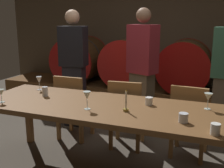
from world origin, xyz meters
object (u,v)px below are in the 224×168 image
Objects in this scene: wine_barrel_far_left at (80,60)px; wine_glass_center_left at (39,80)px; dining_table at (106,112)px; wine_glass_far_left at (1,93)px; guest_center at (142,71)px; wine_barrel_center_left at (128,62)px; wine_barrel_center_right at (185,66)px; guest_left at (74,68)px; chair_right at (189,118)px; cup_far_right at (215,129)px; chair_center at (126,111)px; cup_center_right at (183,118)px; wine_glass_center_right at (87,96)px; candle_center at (126,105)px; wine_glass_far_right at (208,97)px; cup_far_left at (45,91)px; chair_left at (73,104)px; cup_center_left at (149,101)px.

wine_barrel_far_left is 2.15m from wine_glass_center_left.
wine_glass_far_left reaches higher than dining_table.
wine_barrel_center_left is at bearing -41.88° from guest_center.
wine_barrel_center_right is 1.91m from guest_left.
chair_right reaches higher than cup_far_right.
chair_center and chair_right have the same top height.
dining_table is at bearing 110.08° from guest_center.
guest_center is 1.59m from cup_center_right.
cup_far_right is (1.01, -0.36, 0.11)m from dining_table.
wine_glass_center_right is at bearing 116.21° from guest_left.
wine_glass_far_right is (0.70, 0.33, 0.06)m from candle_center.
wine_glass_far_right reaches higher than cup_far_left.
wine_glass_far_right is at bearing 117.67° from chair_right.
chair_left is 0.68m from cup_far_left.
chair_right is 0.70m from cup_center_left.
candle_center is at bearing -17.34° from wine_glass_center_left.
wine_glass_far_left is 1.58× the size of cup_far_right.
wine_barrel_far_left is 2.80m from dining_table.
chair_center is 4.16× the size of candle_center.
dining_table is 3.00× the size of chair_left.
wine_glass_center_left reaches higher than chair_right.
wine_glass_far_left is at bearing -177.17° from cup_center_right.
wine_barrel_center_right is 0.33× the size of dining_table.
wine_glass_far_left reaches higher than cup_center_left.
cup_center_left is at bearing -4.55° from wine_glass_center_left.
guest_center is (0.04, 1.23, 0.19)m from dining_table.
wine_barrel_far_left is at bearing 130.63° from cup_center_left.
chair_left is 1.77m from cup_center_right.
wine_barrel_far_left and wine_barrel_center_left have the same top height.
wine_glass_center_left is at bearing 83.61° from wine_glass_far_left.
cup_center_right is (1.51, -0.26, -0.01)m from cup_far_left.
wine_glass_far_left reaches higher than chair_right.
dining_table is (1.49, -2.37, -0.12)m from wine_barrel_far_left.
guest_left is (-0.97, 0.48, 0.39)m from chair_center.
wine_barrel_center_left is 1.31m from guest_left.
chair_left is 5.65× the size of wine_glass_far_right.
guest_center is at bearing 98.33° from candle_center.
wine_barrel_far_left is 1.99m from wine_barrel_center_right.
wine_glass_center_left is at bearing -102.40° from wine_barrel_center_left.
wine_barrel_far_left is 2.89m from cup_center_left.
wine_glass_far_right reaches higher than cup_center_left.
guest_left reaches higher than cup_far_left.
wine_barrel_center_right is 1.23m from guest_center.
candle_center is at bearing -154.61° from wine_glass_far_right.
wine_barrel_center_right is at bearing 61.47° from cup_far_left.
cup_far_right is at bearing 149.68° from chair_left.
candle_center reaches higher than wine_glass_far_right.
guest_left is at bearing -66.78° from wine_barrel_far_left.
guest_center is at bearing 83.27° from wine_glass_center_right.
chair_right is at bearing 13.18° from wine_glass_center_left.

